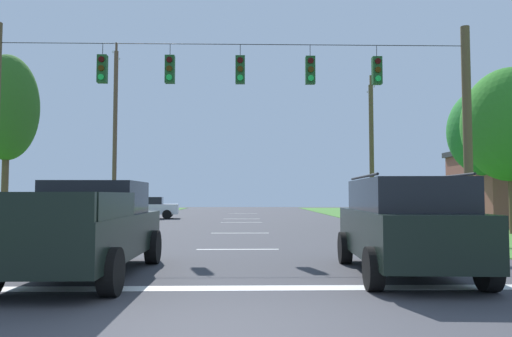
% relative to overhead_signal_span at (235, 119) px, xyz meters
% --- Properties ---
extents(ground_plane, '(120.00, 120.00, 0.00)m').
position_rel_overhead_signal_span_xyz_m(ground_plane, '(0.12, -10.25, -4.24)').
color(ground_plane, '#3D3D42').
extents(stop_bar_stripe, '(13.41, 0.45, 0.01)m').
position_rel_overhead_signal_span_xyz_m(stop_bar_stripe, '(0.12, -7.39, -4.24)').
color(stop_bar_stripe, white).
rests_on(stop_bar_stripe, ground).
extents(lane_dash_0, '(2.50, 0.15, 0.01)m').
position_rel_overhead_signal_span_xyz_m(lane_dash_0, '(0.12, -1.39, -4.24)').
color(lane_dash_0, white).
rests_on(lane_dash_0, ground).
extents(lane_dash_1, '(2.50, 0.15, 0.01)m').
position_rel_overhead_signal_span_xyz_m(lane_dash_1, '(0.12, 4.77, -4.24)').
color(lane_dash_1, white).
rests_on(lane_dash_1, ground).
extents(lane_dash_2, '(2.50, 0.15, 0.01)m').
position_rel_overhead_signal_span_xyz_m(lane_dash_2, '(0.12, 12.83, -4.24)').
color(lane_dash_2, white).
rests_on(lane_dash_2, ground).
extents(lane_dash_3, '(2.50, 0.15, 0.01)m').
position_rel_overhead_signal_span_xyz_m(lane_dash_3, '(0.12, 17.09, -4.24)').
color(lane_dash_3, white).
rests_on(lane_dash_3, ground).
extents(lane_dash_4, '(2.50, 0.15, 0.01)m').
position_rel_overhead_signal_span_xyz_m(lane_dash_4, '(0.12, 26.87, -4.24)').
color(lane_dash_4, white).
rests_on(lane_dash_4, ground).
extents(overhead_signal_span, '(16.30, 0.31, 7.49)m').
position_rel_overhead_signal_span_xyz_m(overhead_signal_span, '(0.00, 0.00, 0.00)').
color(overhead_signal_span, brown).
rests_on(overhead_signal_span, ground).
extents(pickup_truck, '(2.31, 5.42, 1.95)m').
position_rel_overhead_signal_span_xyz_m(pickup_truck, '(-2.87, -6.11, -3.28)').
color(pickup_truck, black).
rests_on(pickup_truck, ground).
extents(suv_black, '(2.45, 4.91, 2.05)m').
position_rel_overhead_signal_span_xyz_m(suv_black, '(3.63, -6.14, -3.18)').
color(suv_black, black).
rests_on(suv_black, ground).
extents(distant_car_crossing_white, '(4.45, 2.35, 1.52)m').
position_rel_overhead_signal_span_xyz_m(distant_car_crossing_white, '(-6.54, 17.54, -3.45)').
color(distant_car_crossing_white, silver).
rests_on(distant_car_crossing_white, ground).
extents(utility_pole_mid_right, '(0.29, 1.73, 9.42)m').
position_rel_overhead_signal_span_xyz_m(utility_pole_mid_right, '(8.47, 14.17, 0.31)').
color(utility_pole_mid_right, brown).
rests_on(utility_pole_mid_right, ground).
extents(utility_pole_near_left, '(0.27, 1.62, 11.55)m').
position_rel_overhead_signal_span_xyz_m(utility_pole_near_left, '(-8.04, 14.47, 1.43)').
color(utility_pole_near_left, brown).
rests_on(utility_pole_near_left, ground).
extents(tree_roadside_right, '(3.86, 3.86, 7.15)m').
position_rel_overhead_signal_span_xyz_m(tree_roadside_right, '(12.57, 7.56, 0.62)').
color(tree_roadside_right, brown).
rests_on(tree_roadside_right, ground).
extents(tree_roadside_far_right, '(3.98, 3.98, 7.09)m').
position_rel_overhead_signal_span_xyz_m(tree_roadside_far_right, '(11.63, 3.83, 0.41)').
color(tree_roadside_far_right, brown).
rests_on(tree_roadside_far_right, ground).
extents(tree_roadside_left, '(2.63, 2.63, 7.79)m').
position_rel_overhead_signal_span_xyz_m(tree_roadside_left, '(-10.02, 4.71, 1.19)').
color(tree_roadside_left, brown).
rests_on(tree_roadside_left, ground).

